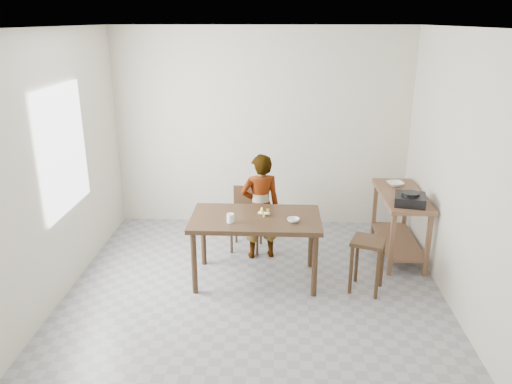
{
  "coord_description": "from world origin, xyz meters",
  "views": [
    {
      "loc": [
        0.23,
        -4.68,
        2.77
      ],
      "look_at": [
        0.0,
        0.4,
        1.0
      ],
      "focal_mm": 35.0,
      "sensor_mm": 36.0,
      "label": 1
    }
  ],
  "objects_px": {
    "dining_table": "(256,248)",
    "prep_counter": "(399,224)",
    "stool": "(367,265)",
    "child": "(260,207)",
    "dining_chair": "(246,220)"
  },
  "relations": [
    {
      "from": "dining_table",
      "to": "prep_counter",
      "type": "relative_size",
      "value": 1.17
    },
    {
      "from": "prep_counter",
      "to": "stool",
      "type": "xyz_separation_m",
      "value": [
        -0.53,
        -0.88,
        -0.11
      ]
    },
    {
      "from": "dining_table",
      "to": "stool",
      "type": "relative_size",
      "value": 2.38
    },
    {
      "from": "prep_counter",
      "to": "child",
      "type": "bearing_deg",
      "value": -175.62
    },
    {
      "from": "prep_counter",
      "to": "stool",
      "type": "relative_size",
      "value": 2.04
    },
    {
      "from": "dining_table",
      "to": "prep_counter",
      "type": "height_order",
      "value": "prep_counter"
    },
    {
      "from": "dining_chair",
      "to": "stool",
      "type": "distance_m",
      "value": 1.66
    },
    {
      "from": "dining_table",
      "to": "stool",
      "type": "distance_m",
      "value": 1.21
    },
    {
      "from": "child",
      "to": "stool",
      "type": "distance_m",
      "value": 1.43
    },
    {
      "from": "dining_table",
      "to": "dining_chair",
      "type": "xyz_separation_m",
      "value": [
        -0.15,
        0.78,
        0.01
      ]
    },
    {
      "from": "stool",
      "to": "dining_chair",
      "type": "bearing_deg",
      "value": 144.35
    },
    {
      "from": "stool",
      "to": "dining_table",
      "type": "bearing_deg",
      "value": 171.31
    },
    {
      "from": "prep_counter",
      "to": "dining_table",
      "type": "bearing_deg",
      "value": -157.85
    },
    {
      "from": "dining_table",
      "to": "child",
      "type": "distance_m",
      "value": 0.63
    },
    {
      "from": "dining_table",
      "to": "prep_counter",
      "type": "bearing_deg",
      "value": 22.15
    }
  ]
}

